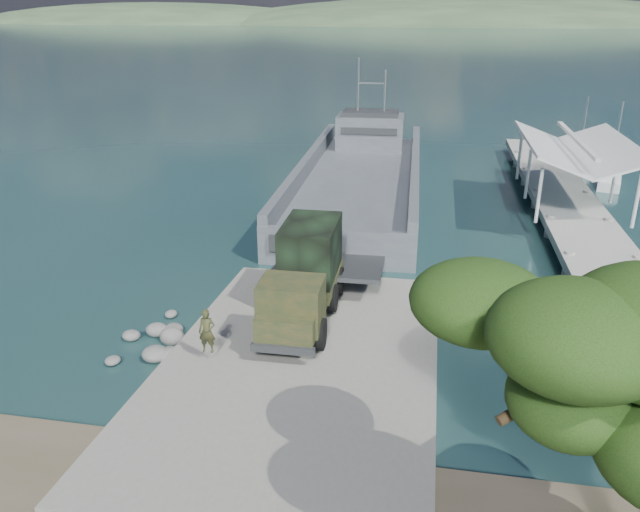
{
  "coord_description": "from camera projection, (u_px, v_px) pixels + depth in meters",
  "views": [
    {
      "loc": [
        4.35,
        -20.76,
        12.67
      ],
      "look_at": [
        -0.58,
        6.0,
        1.84
      ],
      "focal_mm": 35.0,
      "sensor_mm": 36.0,
      "label": 1
    }
  ],
  "objects": [
    {
      "name": "shoreline_rocks",
      "position": [
        163.0,
        336.0,
        25.89
      ],
      "size": [
        3.2,
        5.6,
        0.9
      ],
      "primitive_type": null,
      "color": "#585855",
      "rests_on": "ground"
    },
    {
      "name": "pier",
      "position": [
        571.0,
        200.0,
        38.76
      ],
      "size": [
        6.4,
        44.0,
        6.1
      ],
      "color": "#9D9D93",
      "rests_on": "ground"
    },
    {
      "name": "sailboat_near",
      "position": [
        610.0,
        180.0,
        47.98
      ],
      "size": [
        2.88,
        5.54,
        6.48
      ],
      "rotation": [
        0.0,
        0.0,
        -0.26
      ],
      "color": "silver",
      "rests_on": "ground"
    },
    {
      "name": "soldier",
      "position": [
        208.0,
        341.0,
        22.82
      ],
      "size": [
        0.65,
        0.46,
        1.7
      ],
      "primitive_type": "imported",
      "rotation": [
        0.0,
        0.0,
        0.08
      ],
      "color": "#21321C",
      "rests_on": "boat_ramp"
    },
    {
      "name": "distant_headlands",
      "position": [
        497.0,
        25.0,
        527.7
      ],
      "size": [
        1000.0,
        240.0,
        48.0
      ],
      "primitive_type": null,
      "color": "#30492D",
      "rests_on": "ground"
    },
    {
      "name": "boat_ramp",
      "position": [
        301.0,
        364.0,
        23.38
      ],
      "size": [
        10.0,
        18.0,
        0.5
      ],
      "primitive_type": "cube",
      "color": "gray",
      "rests_on": "ground"
    },
    {
      "name": "ground",
      "position": [
        307.0,
        356.0,
        24.39
      ],
      "size": [
        1400.0,
        1400.0,
        0.0
      ],
      "primitive_type": "plane",
      "color": "#1B4042",
      "rests_on": "ground"
    },
    {
      "name": "sailboat_far",
      "position": [
        579.0,
        163.0,
        53.63
      ],
      "size": [
        1.89,
        5.08,
        6.06
      ],
      "rotation": [
        0.0,
        0.0,
        0.09
      ],
      "color": "silver",
      "rests_on": "ground"
    },
    {
      "name": "landing_craft",
      "position": [
        360.0,
        185.0,
        44.93
      ],
      "size": [
        9.21,
        32.88,
        9.69
      ],
      "rotation": [
        0.0,
        0.0,
        0.03
      ],
      "color": "#484E55",
      "rests_on": "ground"
    },
    {
      "name": "military_truck",
      "position": [
        305.0,
        275.0,
        26.05
      ],
      "size": [
        2.71,
        7.93,
        3.65
      ],
      "rotation": [
        0.0,
        0.0,
        0.02
      ],
      "color": "black",
      "rests_on": "boat_ramp"
    }
  ]
}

